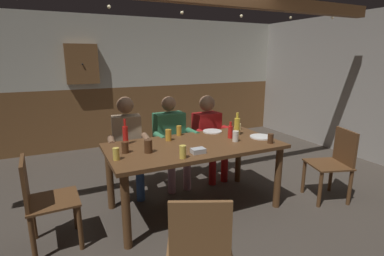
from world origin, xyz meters
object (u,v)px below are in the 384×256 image
bottle_0 (237,126)px  pint_glass_0 (125,147)px  condiment_caddy (198,151)px  pint_glass_4 (179,131)px  wall_dart_cabinet (82,64)px  bottle_1 (125,134)px  pint_glass_2 (183,152)px  pint_glass_3 (148,146)px  table_candle (240,127)px  pint_glass_6 (168,135)px  dining_table (194,152)px  plate_1 (212,131)px  chair_empty_far_end (43,200)px  pint_glass_5 (270,138)px  person_0 (128,142)px  pint_glass_1 (236,136)px  pint_glass_7 (116,154)px  chair_empty_near_left (334,162)px  plate_0 (261,137)px  bottle_2 (230,131)px  person_1 (171,138)px  person_2 (209,133)px  chair_empty_near_right (199,247)px

bottle_0 → pint_glass_0: size_ratio=2.40×
condiment_caddy → pint_glass_4: (0.09, 0.71, 0.04)m
wall_dart_cabinet → pint_glass_4: bearing=-70.7°
bottle_1 → pint_glass_0: 0.32m
pint_glass_2 → pint_glass_3: bearing=129.0°
table_candle → pint_glass_6: (-1.05, -0.08, 0.03)m
dining_table → plate_1: bearing=40.7°
chair_empty_far_end → pint_glass_5: size_ratio=7.92×
dining_table → pint_glass_3: pint_glass_3 is taller
dining_table → table_candle: bearing=22.0°
pint_glass_6 → wall_dart_cabinet: (-0.65, 2.58, 0.76)m
dining_table → person_0: bearing=129.6°
plate_1 → pint_glass_1: 0.50m
dining_table → wall_dart_cabinet: size_ratio=2.75×
plate_1 → pint_glass_5: (0.34, -0.72, 0.05)m
pint_glass_7 → wall_dart_cabinet: size_ratio=0.17×
chair_empty_near_left → table_candle: 1.23m
pint_glass_0 → pint_glass_7: bearing=-126.3°
condiment_caddy → bottle_0: size_ratio=0.50×
plate_0 → bottle_0: bearing=130.9°
pint_glass_1 → pint_glass_7: size_ratio=1.05×
dining_table → wall_dart_cabinet: wall_dart_cabinet is taller
bottle_2 → pint_glass_0: size_ratio=1.71×
person_1 → bottle_2: size_ratio=6.09×
person_2 → bottle_2: bearing=77.6°
plate_1 → pint_glass_5: pint_glass_5 is taller
bottle_2 → pint_glass_5: (0.29, -0.38, -0.03)m
person_1 → person_0: bearing=-1.2°
pint_glass_2 → wall_dart_cabinet: (-0.55, 3.21, 0.76)m
condiment_caddy → bottle_2: 0.69m
bottle_0 → pint_glass_1: size_ratio=2.26×
wall_dart_cabinet → pint_glass_5: bearing=-62.5°
bottle_2 → chair_empty_near_right: bearing=-129.6°
pint_glass_1 → pint_glass_0: bearing=173.7°
pint_glass_1 → pint_glass_5: bearing=-35.8°
pint_glass_7 → person_2: bearing=30.2°
person_0 → condiment_caddy: size_ratio=8.94×
condiment_caddy → plate_0: bearing=11.5°
plate_0 → pint_glass_6: 1.12m
chair_empty_near_left → bottle_2: bottle_2 is taller
person_1 → plate_1: 0.57m
pint_glass_7 → pint_glass_1: bearing=1.3°
chair_empty_far_end → pint_glass_1: size_ratio=7.05×
plate_1 → pint_glass_7: bearing=-158.6°
person_0 → bottle_1: size_ratio=4.35×
bottle_1 → chair_empty_near_right: bearing=-85.9°
pint_glass_1 → pint_glass_5: 0.39m
person_2 → bottle_2: size_ratio=5.99×
chair_empty_far_end → pint_glass_0: bearing=94.4°
plate_0 → pint_glass_2: size_ratio=2.07×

